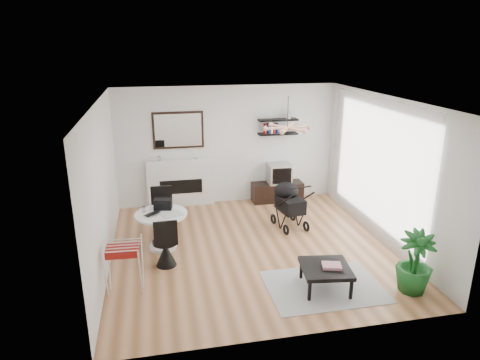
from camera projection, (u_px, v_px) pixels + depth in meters
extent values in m
plane|color=#935F38|center=(252.00, 248.00, 7.83)|extent=(5.00, 5.00, 0.00)
plane|color=white|center=(253.00, 100.00, 7.00)|extent=(5.00, 5.00, 0.00)
plane|color=white|center=(227.00, 145.00, 9.74)|extent=(5.00, 0.00, 5.00)
plane|color=white|center=(103.00, 188.00, 6.94)|extent=(0.00, 5.00, 5.00)
plane|color=white|center=(384.00, 170.00, 7.89)|extent=(0.00, 5.00, 5.00)
cube|color=white|center=(374.00, 167.00, 8.06)|extent=(0.04, 3.60, 2.60)
cube|color=white|center=(181.00, 183.00, 9.71)|extent=(1.50, 0.15, 1.10)
cube|color=black|center=(181.00, 187.00, 9.67)|extent=(0.95, 0.06, 0.32)
cube|color=black|center=(178.00, 130.00, 9.40)|extent=(1.12, 0.03, 0.82)
cube|color=white|center=(178.00, 130.00, 9.38)|extent=(1.02, 0.01, 0.72)
cube|color=black|center=(278.00, 134.00, 9.76)|extent=(0.90, 0.25, 0.04)
cube|color=black|center=(278.00, 120.00, 9.66)|extent=(0.90, 0.25, 0.04)
cube|color=black|center=(277.00, 192.00, 10.11)|extent=(1.19, 0.42, 0.45)
cube|color=#ACADAF|center=(279.00, 173.00, 9.97)|extent=(0.53, 0.46, 0.46)
cube|color=black|center=(282.00, 176.00, 9.76)|extent=(0.45, 0.01, 0.37)
cylinder|color=white|center=(163.00, 246.00, 7.84)|extent=(0.50, 0.50, 0.05)
cylinder|color=white|center=(162.00, 230.00, 7.74)|extent=(0.13, 0.13, 0.60)
cylinder|color=white|center=(161.00, 214.00, 7.64)|extent=(0.94, 0.94, 0.04)
imported|color=black|center=(154.00, 215.00, 7.54)|extent=(0.37, 0.35, 0.02)
cube|color=black|center=(163.00, 204.00, 7.80)|extent=(0.35, 0.25, 0.19)
cube|color=white|center=(172.00, 214.00, 7.58)|extent=(0.44, 0.40, 0.01)
cylinder|color=white|center=(144.00, 209.00, 7.68)|extent=(0.06, 0.06, 0.10)
cylinder|color=black|center=(163.00, 213.00, 8.21)|extent=(0.45, 0.45, 0.05)
cone|color=black|center=(163.00, 225.00, 8.29)|extent=(0.37, 0.37, 0.43)
cube|color=black|center=(162.00, 197.00, 8.32)|extent=(0.41, 0.04, 0.46)
cylinder|color=black|center=(165.00, 242.00, 7.11)|extent=(0.42, 0.42, 0.05)
cone|color=black|center=(166.00, 254.00, 7.19)|extent=(0.35, 0.35, 0.40)
cube|color=black|center=(166.00, 234.00, 6.86)|extent=(0.39, 0.06, 0.43)
cube|color=maroon|center=(123.00, 250.00, 6.25)|extent=(0.48, 0.29, 0.12)
cube|color=black|center=(290.00, 204.00, 8.58)|extent=(0.51, 0.68, 0.29)
ellipsoid|color=black|center=(286.00, 191.00, 8.68)|extent=(0.49, 0.49, 0.35)
cylinder|color=black|center=(301.00, 188.00, 8.09)|extent=(0.45, 0.11, 0.03)
torus|color=black|center=(273.00, 219.00, 8.88)|extent=(0.09, 0.22, 0.22)
torus|color=black|center=(293.00, 216.00, 9.04)|extent=(0.09, 0.22, 0.22)
torus|color=black|center=(286.00, 230.00, 8.38)|extent=(0.09, 0.22, 0.22)
torus|color=black|center=(306.00, 226.00, 8.53)|extent=(0.09, 0.22, 0.22)
cube|color=#9E9E9E|center=(324.00, 286.00, 6.60)|extent=(1.74, 1.26, 0.01)
cube|color=black|center=(326.00, 268.00, 6.45)|extent=(0.81, 0.81, 0.06)
cube|color=black|center=(309.00, 291.00, 6.20)|extent=(0.04, 0.04, 0.31)
cube|color=black|center=(351.00, 289.00, 6.23)|extent=(0.04, 0.04, 0.31)
cube|color=black|center=(301.00, 269.00, 6.78)|extent=(0.04, 0.04, 0.31)
cube|color=black|center=(339.00, 268.00, 6.82)|extent=(0.04, 0.04, 0.31)
cube|color=#B62D44|center=(332.00, 266.00, 6.42)|extent=(0.33, 0.29, 0.04)
imported|color=#19591F|center=(415.00, 262.00, 6.36)|extent=(0.67, 0.67, 0.96)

